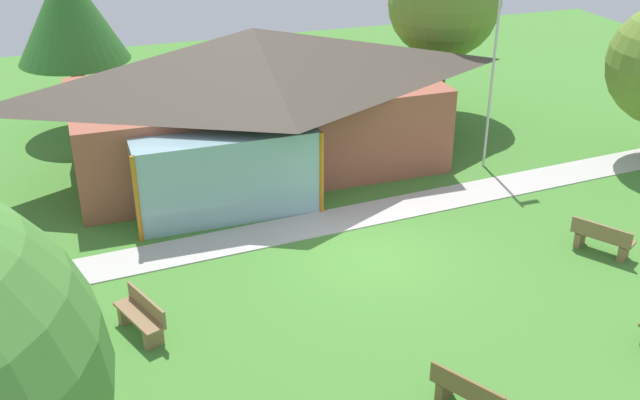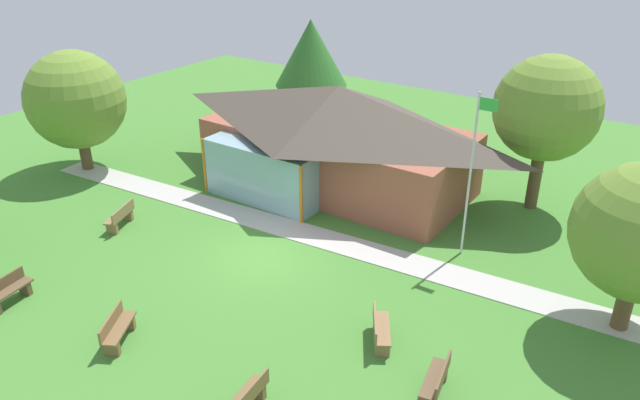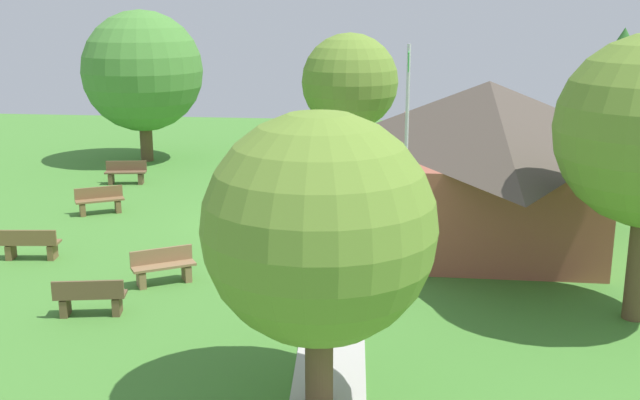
{
  "view_description": "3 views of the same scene",
  "coord_description": "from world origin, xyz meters",
  "px_view_note": "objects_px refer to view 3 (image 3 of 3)",
  "views": [
    {
      "loc": [
        -6.55,
        -15.02,
        9.6
      ],
      "look_at": [
        -0.84,
        1.52,
        0.96
      ],
      "focal_mm": 42.96,
      "sensor_mm": 36.0,
      "label": 1
    },
    {
      "loc": [
        11.52,
        -13.53,
        10.8
      ],
      "look_at": [
        0.6,
        2.39,
        1.34
      ],
      "focal_mm": 33.98,
      "sensor_mm": 36.0,
      "label": 2
    },
    {
      "loc": [
        22.14,
        4.04,
        6.5
      ],
      "look_at": [
        0.96,
        1.53,
        1.04
      ],
      "focal_mm": 42.92,
      "sensor_mm": 36.0,
      "label": 3
    }
  ],
  "objects_px": {
    "bench_mid_left": "(265,170)",
    "bench_front_left": "(126,173)",
    "flagpole": "(406,161)",
    "bench_mid_right": "(163,267)",
    "tree_lawn_corner": "(142,71)",
    "bench_lawn_far_right": "(90,298)",
    "tree_west_hedge": "(350,82)",
    "bench_front_right": "(30,245)",
    "pavilion": "(481,148)",
    "tree_behind_pavilion_left": "(621,76)",
    "tree_east_hedge": "(319,229)",
    "bench_front_center": "(100,201)"
  },
  "relations": [
    {
      "from": "flagpole",
      "to": "bench_mid_right",
      "type": "relative_size",
      "value": 3.77
    },
    {
      "from": "flagpole",
      "to": "tree_east_hedge",
      "type": "xyz_separation_m",
      "value": [
        5.25,
        -1.31,
        -0.07
      ]
    },
    {
      "from": "bench_mid_left",
      "to": "bench_front_right",
      "type": "distance_m",
      "value": 10.77
    },
    {
      "from": "bench_front_left",
      "to": "tree_west_hedge",
      "type": "distance_m",
      "value": 10.72
    },
    {
      "from": "bench_lawn_far_right",
      "to": "bench_mid_left",
      "type": "height_order",
      "value": "same"
    },
    {
      "from": "tree_east_hedge",
      "to": "tree_behind_pavilion_left",
      "type": "bearing_deg",
      "value": 152.58
    },
    {
      "from": "tree_west_hedge",
      "to": "pavilion",
      "type": "bearing_deg",
      "value": 25.52
    },
    {
      "from": "tree_behind_pavilion_left",
      "to": "tree_lawn_corner",
      "type": "xyz_separation_m",
      "value": [
        -2.84,
        -18.5,
        -0.25
      ]
    },
    {
      "from": "tree_lawn_corner",
      "to": "tree_east_hedge",
      "type": "bearing_deg",
      "value": 26.49
    },
    {
      "from": "bench_mid_left",
      "to": "bench_front_right",
      "type": "relative_size",
      "value": 1.01
    },
    {
      "from": "bench_mid_left",
      "to": "tree_behind_pavilion_left",
      "type": "height_order",
      "value": "tree_behind_pavilion_left"
    },
    {
      "from": "flagpole",
      "to": "bench_lawn_far_right",
      "type": "bearing_deg",
      "value": -72.74
    },
    {
      "from": "tree_west_hedge",
      "to": "bench_mid_right",
      "type": "bearing_deg",
      "value": -10.39
    },
    {
      "from": "bench_mid_right",
      "to": "bench_front_left",
      "type": "height_order",
      "value": "same"
    },
    {
      "from": "tree_behind_pavilion_left",
      "to": "flagpole",
      "type": "bearing_deg",
      "value": -32.68
    },
    {
      "from": "bench_front_left",
      "to": "tree_east_hedge",
      "type": "distance_m",
      "value": 18.04
    },
    {
      "from": "bench_lawn_far_right",
      "to": "bench_front_left",
      "type": "height_order",
      "value": "same"
    },
    {
      "from": "bench_mid_left",
      "to": "bench_front_left",
      "type": "xyz_separation_m",
      "value": [
        1.1,
        -5.05,
        0.0
      ]
    },
    {
      "from": "flagpole",
      "to": "tree_behind_pavilion_left",
      "type": "relative_size",
      "value": 0.99
    },
    {
      "from": "tree_behind_pavilion_left",
      "to": "tree_west_hedge",
      "type": "relative_size",
      "value": 1.07
    },
    {
      "from": "bench_lawn_far_right",
      "to": "bench_mid_left",
      "type": "distance_m",
      "value": 13.32
    },
    {
      "from": "bench_mid_left",
      "to": "pavilion",
      "type": "bearing_deg",
      "value": -51.45
    },
    {
      "from": "bench_mid_right",
      "to": "tree_lawn_corner",
      "type": "relative_size",
      "value": 0.24
    },
    {
      "from": "bench_front_left",
      "to": "tree_lawn_corner",
      "type": "bearing_deg",
      "value": -90.65
    },
    {
      "from": "flagpole",
      "to": "tree_lawn_corner",
      "type": "height_order",
      "value": "tree_lawn_corner"
    },
    {
      "from": "bench_front_right",
      "to": "tree_lawn_corner",
      "type": "xyz_separation_m",
      "value": [
        -13.05,
        -1.37,
        3.4
      ]
    },
    {
      "from": "tree_west_hedge",
      "to": "tree_east_hedge",
      "type": "height_order",
      "value": "tree_west_hedge"
    },
    {
      "from": "bench_mid_right",
      "to": "tree_behind_pavilion_left",
      "type": "height_order",
      "value": "tree_behind_pavilion_left"
    },
    {
      "from": "pavilion",
      "to": "bench_front_left",
      "type": "distance_m",
      "value": 13.22
    },
    {
      "from": "bench_front_left",
      "to": "bench_mid_right",
      "type": "bearing_deg",
      "value": 105.4
    },
    {
      "from": "flagpole",
      "to": "tree_lawn_corner",
      "type": "distance_m",
      "value": 18.19
    },
    {
      "from": "flagpole",
      "to": "tree_lawn_corner",
      "type": "xyz_separation_m",
      "value": [
        -14.39,
        -11.1,
        0.67
      ]
    },
    {
      "from": "pavilion",
      "to": "bench_front_right",
      "type": "height_order",
      "value": "pavilion"
    },
    {
      "from": "flagpole",
      "to": "bench_front_left",
      "type": "bearing_deg",
      "value": -134.12
    },
    {
      "from": "bench_lawn_far_right",
      "to": "tree_west_hedge",
      "type": "xyz_separation_m",
      "value": [
        -18.96,
        4.03,
        2.81
      ]
    },
    {
      "from": "pavilion",
      "to": "bench_mid_right",
      "type": "distance_m",
      "value": 10.55
    },
    {
      "from": "bench_front_center",
      "to": "tree_lawn_corner",
      "type": "bearing_deg",
      "value": -110.12
    },
    {
      "from": "pavilion",
      "to": "tree_lawn_corner",
      "type": "distance_m",
      "value": 15.46
    },
    {
      "from": "bench_front_right",
      "to": "tree_behind_pavilion_left",
      "type": "distance_m",
      "value": 20.27
    },
    {
      "from": "bench_mid_right",
      "to": "tree_lawn_corner",
      "type": "distance_m",
      "value": 15.71
    },
    {
      "from": "tree_behind_pavilion_left",
      "to": "tree_lawn_corner",
      "type": "distance_m",
      "value": 18.72
    },
    {
      "from": "flagpole",
      "to": "bench_mid_left",
      "type": "xyz_separation_m",
      "value": [
        -11.19,
        -5.36,
        -2.73
      ]
    },
    {
      "from": "bench_front_right",
      "to": "tree_west_hedge",
      "type": "bearing_deg",
      "value": 58.9
    },
    {
      "from": "bench_mid_right",
      "to": "tree_west_hedge",
      "type": "height_order",
      "value": "tree_west_hedge"
    },
    {
      "from": "bench_front_center",
      "to": "bench_mid_left",
      "type": "relative_size",
      "value": 0.98
    },
    {
      "from": "flagpole",
      "to": "bench_mid_left",
      "type": "height_order",
      "value": "flagpole"
    },
    {
      "from": "bench_mid_right",
      "to": "bench_front_left",
      "type": "xyz_separation_m",
      "value": [
        -10.06,
        -4.71,
        0.0
      ]
    },
    {
      "from": "pavilion",
      "to": "bench_mid_right",
      "type": "bearing_deg",
      "value": -49.86
    },
    {
      "from": "bench_mid_right",
      "to": "tree_behind_pavilion_left",
      "type": "bearing_deg",
      "value": -170.42
    },
    {
      "from": "flagpole",
      "to": "bench_mid_right",
      "type": "xyz_separation_m",
      "value": [
        -0.04,
        -5.7,
        -2.73
      ]
    }
  ]
}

